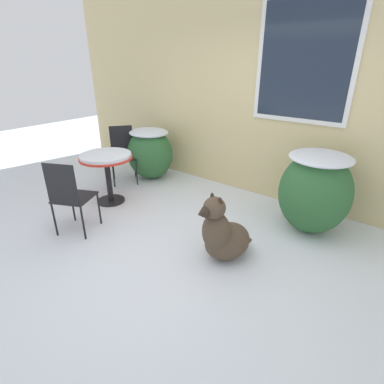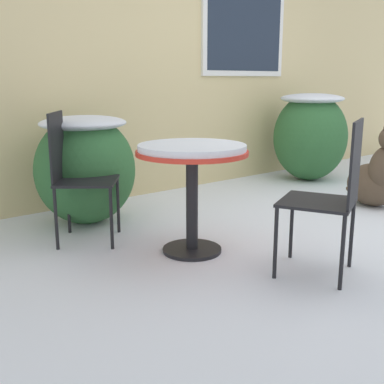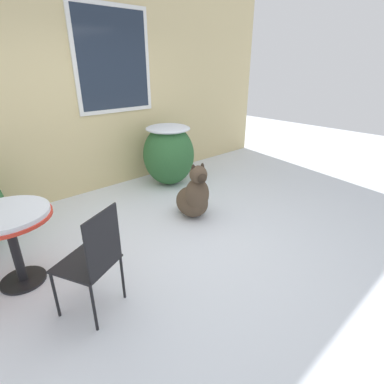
{
  "view_description": "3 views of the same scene",
  "coord_description": "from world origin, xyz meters",
  "px_view_note": "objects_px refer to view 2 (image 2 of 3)",
  "views": [
    {
      "loc": [
        2.02,
        -1.97,
        2.02
      ],
      "look_at": [
        0.0,
        0.6,
        0.55
      ],
      "focal_mm": 28.0,
      "sensor_mm": 36.0,
      "label": 1
    },
    {
      "loc": [
        -3.53,
        -1.96,
        1.17
      ],
      "look_at": [
        -1.52,
        0.52,
        0.43
      ],
      "focal_mm": 45.0,
      "sensor_mm": 36.0,
      "label": 2
    },
    {
      "loc": [
        -1.89,
        -2.3,
        1.95
      ],
      "look_at": [
        0.62,
        0.43,
        0.34
      ],
      "focal_mm": 28.0,
      "sensor_mm": 36.0,
      "label": 3
    }
  ],
  "objects_px": {
    "patio_chair_far_side": "(332,192)",
    "dog": "(378,176)",
    "patio_table": "(192,164)",
    "patio_chair_near_table": "(75,172)"
  },
  "relations": [
    {
      "from": "patio_table",
      "to": "dog",
      "type": "xyz_separation_m",
      "value": [
        2.12,
        -0.15,
        -0.33
      ]
    },
    {
      "from": "patio_table",
      "to": "patio_chair_far_side",
      "type": "distance_m",
      "value": 0.93
    },
    {
      "from": "patio_chair_near_table",
      "to": "patio_chair_far_side",
      "type": "distance_m",
      "value": 1.8
    },
    {
      "from": "patio_chair_near_table",
      "to": "patio_chair_far_side",
      "type": "relative_size",
      "value": 1.0
    },
    {
      "from": "patio_table",
      "to": "patio_chair_far_side",
      "type": "bearing_deg",
      "value": -65.36
    },
    {
      "from": "patio_chair_near_table",
      "to": "dog",
      "type": "bearing_deg",
      "value": -70.66
    },
    {
      "from": "patio_chair_near_table",
      "to": "dog",
      "type": "xyz_separation_m",
      "value": [
        2.63,
        -0.87,
        -0.23
      ]
    },
    {
      "from": "patio_table",
      "to": "patio_chair_near_table",
      "type": "relative_size",
      "value": 0.8
    },
    {
      "from": "patio_chair_far_side",
      "to": "dog",
      "type": "bearing_deg",
      "value": 176.23
    },
    {
      "from": "patio_chair_far_side",
      "to": "dog",
      "type": "height_order",
      "value": "patio_chair_far_side"
    }
  ]
}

